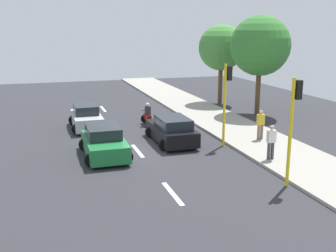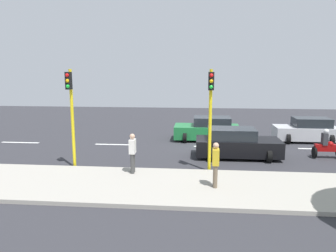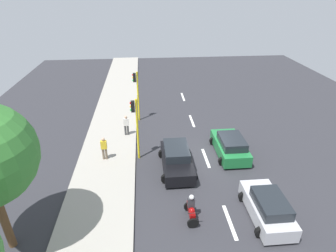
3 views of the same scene
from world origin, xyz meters
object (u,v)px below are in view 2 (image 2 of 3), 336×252
pedestrian_near_signal (216,163)px  traffic_light_corner (71,105)px  car_black (236,144)px  pedestrian_by_tree (133,152)px  motorcycle (326,146)px  car_green (208,129)px  car_silver (307,131)px  traffic_light_midblock (211,106)px

pedestrian_near_signal → traffic_light_corner: traffic_light_corner is taller
pedestrian_near_signal → car_black: bearing=164.9°
pedestrian_by_tree → pedestrian_near_signal: bearing=68.1°
motorcycle → car_green: bearing=-122.8°
car_black → traffic_light_corner: 8.39m
pedestrian_by_tree → car_black: bearing=126.7°
car_green → pedestrian_by_tree: size_ratio=2.44×
car_black → pedestrian_by_tree: bearing=-53.3°
car_silver → motorcycle: (3.97, -0.30, -0.07)m
motorcycle → traffic_light_midblock: (2.85, -6.02, 2.29)m
pedestrian_by_tree → traffic_light_corner: traffic_light_corner is taller
pedestrian_by_tree → motorcycle: bearing=112.0°
car_green → pedestrian_near_signal: 8.91m
motorcycle → traffic_light_midblock: bearing=-64.7°
car_green → traffic_light_midblock: bearing=-1.0°
car_black → pedestrian_by_tree: size_ratio=2.53×
car_silver → car_green: same height
car_green → car_black: bearing=18.4°
pedestrian_by_tree → traffic_light_midblock: bearing=105.3°
car_green → pedestrian_by_tree: (7.54, -3.37, 0.35)m
car_black → traffic_light_corner: traffic_light_corner is taller
car_silver → pedestrian_by_tree: (7.72, -9.57, 0.35)m
traffic_light_corner → pedestrian_near_signal: bearing=70.4°
car_black → car_green: same height
pedestrian_by_tree → traffic_light_midblock: size_ratio=0.38×
car_black → pedestrian_by_tree: 5.89m
pedestrian_by_tree → traffic_light_corner: size_ratio=0.38×
car_black → pedestrian_near_signal: pedestrian_near_signal is taller
pedestrian_near_signal → pedestrian_by_tree: size_ratio=1.00×
pedestrian_by_tree → traffic_light_midblock: (-0.89, 3.25, 1.87)m
car_green → car_silver: bearing=91.6°
car_black → traffic_light_corner: size_ratio=0.95×
motorcycle → pedestrian_near_signal: bearing=-49.0°
motorcycle → traffic_light_corner: 12.75m
motorcycle → pedestrian_by_tree: size_ratio=0.91×
car_silver → motorcycle: bearing=-4.3°
motorcycle → pedestrian_by_tree: bearing=-68.0°
traffic_light_corner → motorcycle: bearing=103.1°
car_black → pedestrian_near_signal: 5.06m
car_green → motorcycle: motorcycle is taller
motorcycle → car_silver: bearing=175.7°
car_silver → car_black: bearing=-49.1°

